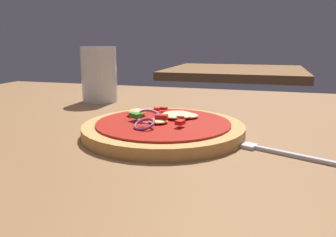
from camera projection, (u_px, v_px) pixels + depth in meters
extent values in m
cube|color=brown|center=(178.00, 148.00, 0.51)|extent=(1.45, 1.04, 0.04)
cylinder|color=tan|center=(164.00, 129.00, 0.51)|extent=(0.24, 0.24, 0.02)
cylinder|color=#A81C11|center=(164.00, 122.00, 0.51)|extent=(0.20, 0.20, 0.00)
ellipsoid|color=#F4DB8E|center=(189.00, 116.00, 0.53)|extent=(0.03, 0.03, 0.01)
ellipsoid|color=#E5BC60|center=(158.00, 121.00, 0.50)|extent=(0.03, 0.03, 0.01)
ellipsoid|color=#E5BC60|center=(137.00, 112.00, 0.54)|extent=(0.03, 0.03, 0.01)
ellipsoid|color=#F4DB8E|center=(177.00, 115.00, 0.53)|extent=(0.05, 0.05, 0.01)
torus|color=#B25984|center=(148.00, 117.00, 0.51)|extent=(0.06, 0.06, 0.02)
torus|color=#93386B|center=(144.00, 124.00, 0.46)|extent=(0.04, 0.04, 0.01)
cube|color=red|center=(180.00, 122.00, 0.47)|extent=(0.01, 0.02, 0.01)
cube|color=red|center=(181.00, 117.00, 0.51)|extent=(0.01, 0.01, 0.00)
cube|color=red|center=(157.00, 109.00, 0.57)|extent=(0.01, 0.01, 0.00)
cube|color=red|center=(161.00, 117.00, 0.50)|extent=(0.02, 0.01, 0.01)
cube|color=red|center=(164.00, 108.00, 0.57)|extent=(0.01, 0.01, 0.00)
cube|color=#2D8C28|center=(136.00, 115.00, 0.51)|extent=(0.02, 0.02, 0.01)
cube|color=silver|center=(302.00, 157.00, 0.40)|extent=(0.11, 0.05, 0.01)
cube|color=silver|center=(249.00, 146.00, 0.45)|extent=(0.02, 0.02, 0.01)
cube|color=silver|center=(235.00, 141.00, 0.47)|extent=(0.03, 0.01, 0.00)
cube|color=silver|center=(233.00, 142.00, 0.46)|extent=(0.03, 0.01, 0.00)
cube|color=silver|center=(231.00, 143.00, 0.46)|extent=(0.03, 0.01, 0.00)
cube|color=silver|center=(229.00, 144.00, 0.45)|extent=(0.03, 0.01, 0.00)
cylinder|color=silver|center=(99.00, 74.00, 0.78)|extent=(0.08, 0.08, 0.13)
cylinder|color=#9E510F|center=(99.00, 81.00, 0.78)|extent=(0.07, 0.07, 0.10)
cylinder|color=white|center=(98.00, 57.00, 0.77)|extent=(0.07, 0.07, 0.01)
cube|color=brown|center=(236.00, 72.00, 1.74)|extent=(0.69, 0.65, 0.04)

